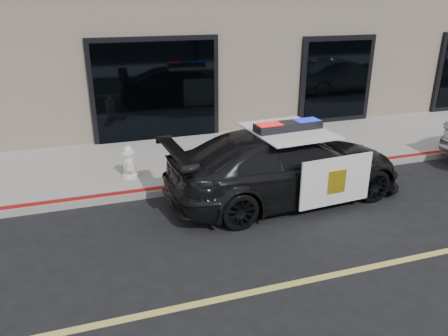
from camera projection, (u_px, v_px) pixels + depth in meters
name	position (u px, v px, depth m)	size (l,w,h in m)	color
ground	(313.00, 280.00, 6.36)	(120.00, 120.00, 0.00)	black
sidewalk_n	(211.00, 156.00, 10.97)	(60.00, 3.50, 0.15)	gray
police_car	(286.00, 165.00, 8.69)	(2.68, 5.15, 1.59)	black
fire_hydrant	(129.00, 163.00, 9.40)	(0.33, 0.46, 0.73)	white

